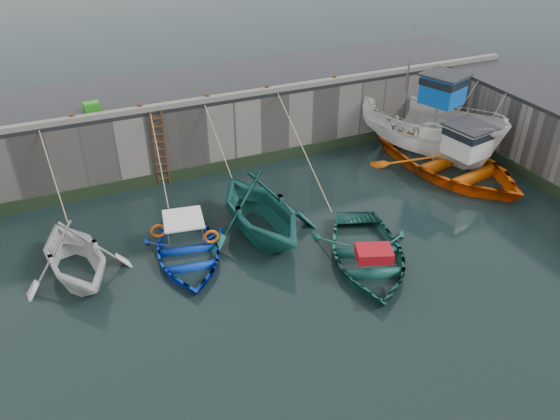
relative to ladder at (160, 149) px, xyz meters
name	(u,v)px	position (x,y,z in m)	size (l,w,h in m)	color
ground	(315,325)	(2.00, -9.91, -1.59)	(120.00, 120.00, 0.00)	black
quay_back	(191,120)	(2.00, 2.59, -0.09)	(30.00, 5.00, 3.00)	slate
road_back	(188,86)	(2.00, 2.59, 1.49)	(30.00, 5.00, 0.16)	black
kerb_back	(203,100)	(2.00, 0.24, 1.67)	(30.00, 0.30, 0.20)	slate
algae_back	(210,169)	(2.00, 0.05, -1.34)	(30.00, 0.08, 0.50)	black
algae_right	(557,193)	(13.96, -7.41, -1.34)	(0.08, 15.00, 0.50)	black
ladder	(160,149)	(0.00, 0.00, 0.00)	(0.51, 0.08, 3.20)	#3F1E0F
boat_near_white	(79,275)	(-3.96, -4.81, -1.59)	(3.63, 4.21, 2.22)	silver
boat_near_white_rope	(67,218)	(-3.96, -1.11, -1.59)	(0.04, 3.53, 3.10)	tan
boat_near_blue	(188,257)	(-0.46, -5.30, -1.59)	(3.20, 4.48, 0.93)	#0B33B2
boat_near_blue_rope	(161,201)	(-0.46, -1.36, -1.59)	(0.04, 3.88, 3.10)	tan
boat_near_blacktrim	(260,233)	(2.30, -4.94, -1.59)	(4.35, 5.05, 2.66)	#1A5C56
boat_near_blacktrim_rope	(226,186)	(2.30, -1.18, -1.59)	(0.04, 3.63, 3.10)	tan
boat_near_navy	(367,261)	(4.93, -7.93, -1.59)	(3.61, 5.06, 1.05)	#175348
boat_near_navy_rope	(299,189)	(4.93, -2.67, -1.59)	(0.04, 6.10, 3.10)	tan
boat_far_white	(425,128)	(11.51, -1.91, -0.37)	(5.40, 8.11, 5.93)	white
boat_far_orange	(452,163)	(11.51, -3.97, -1.12)	(6.22, 7.85, 4.46)	orange
fish_crate	(92,107)	(-2.20, 1.13, 1.73)	(0.60, 0.39, 0.33)	#23921A
bollard_a	(72,118)	(-3.00, 0.34, 1.71)	(0.18, 0.18, 0.28)	#3F1E0F
bollard_b	(140,108)	(-0.50, 0.34, 1.71)	(0.18, 0.18, 0.28)	#3F1E0F
bollard_c	(207,98)	(2.20, 0.34, 1.71)	(0.18, 0.18, 0.28)	#3F1E0F
bollard_d	(267,89)	(4.80, 0.34, 1.71)	(0.18, 0.18, 0.28)	#3F1E0F
bollard_e	(334,79)	(8.00, 0.34, 1.71)	(0.18, 0.18, 0.28)	#3F1E0F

